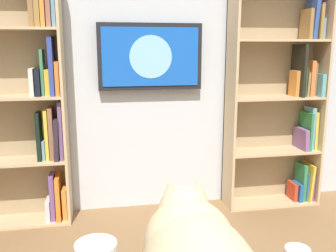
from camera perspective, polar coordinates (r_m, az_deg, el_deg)
wall_back at (r=3.29m, az=-3.42°, el=10.28°), size 4.52×0.06×2.70m
bookshelf_left at (r=3.54m, az=17.46°, el=3.98°), size 0.87×0.28×2.01m
bookshelf_right at (r=3.19m, az=-21.58°, el=3.89°), size 0.92×0.28×2.12m
wall_mounted_tv at (r=3.21m, az=-2.74°, el=10.56°), size 0.89×0.07×0.56m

